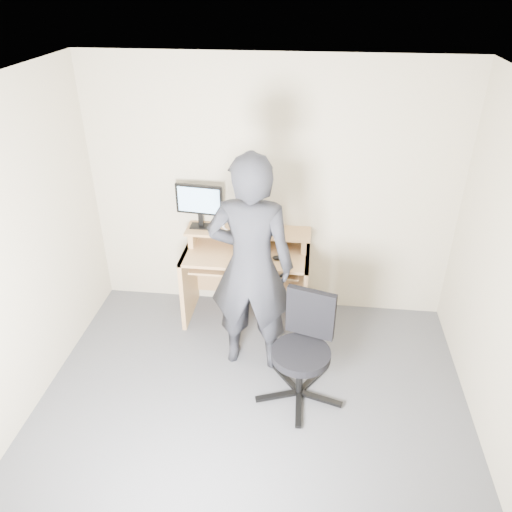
% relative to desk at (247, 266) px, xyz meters
% --- Properties ---
extents(ground, '(3.50, 3.50, 0.00)m').
position_rel_desk_xyz_m(ground, '(0.20, -1.53, -0.55)').
color(ground, '#4E4E52').
rests_on(ground, ground).
extents(back_wall, '(3.50, 0.02, 2.50)m').
position_rel_desk_xyz_m(back_wall, '(0.20, 0.22, 0.70)').
color(back_wall, '#BCB295').
rests_on(back_wall, ground).
extents(ceiling, '(3.50, 3.50, 0.02)m').
position_rel_desk_xyz_m(ceiling, '(0.20, -1.53, 1.95)').
color(ceiling, white).
rests_on(ceiling, back_wall).
extents(desk, '(1.20, 0.60, 0.91)m').
position_rel_desk_xyz_m(desk, '(0.00, 0.00, 0.00)').
color(desk, tan).
rests_on(desk, ground).
extents(monitor, '(0.46, 0.13, 0.43)m').
position_rel_desk_xyz_m(monitor, '(-0.47, 0.09, 0.62)').
color(monitor, black).
rests_on(monitor, desk).
extents(external_drive, '(0.11, 0.14, 0.20)m').
position_rel_desk_xyz_m(external_drive, '(-0.03, 0.09, 0.46)').
color(external_drive, black).
rests_on(external_drive, desk).
extents(travel_mug, '(0.09, 0.09, 0.19)m').
position_rel_desk_xyz_m(travel_mug, '(0.17, 0.08, 0.46)').
color(travel_mug, '#BABBBF').
rests_on(travel_mug, desk).
extents(smartphone, '(0.10, 0.14, 0.01)m').
position_rel_desk_xyz_m(smartphone, '(0.23, 0.05, 0.37)').
color(smartphone, black).
rests_on(smartphone, desk).
extents(charger, '(0.05, 0.05, 0.03)m').
position_rel_desk_xyz_m(charger, '(-0.16, -0.03, 0.38)').
color(charger, black).
rests_on(charger, desk).
extents(headphones, '(0.20, 0.20, 0.06)m').
position_rel_desk_xyz_m(headphones, '(-0.18, 0.12, 0.37)').
color(headphones, silver).
rests_on(headphones, desk).
extents(keyboard, '(0.47, 0.21, 0.03)m').
position_rel_desk_xyz_m(keyboard, '(-0.03, -0.17, 0.12)').
color(keyboard, black).
rests_on(keyboard, desk).
extents(mouse, '(0.10, 0.07, 0.04)m').
position_rel_desk_xyz_m(mouse, '(0.31, -0.18, 0.22)').
color(mouse, black).
rests_on(mouse, desk).
extents(office_chair, '(0.72, 0.69, 0.90)m').
position_rel_desk_xyz_m(office_chair, '(0.59, -1.05, -0.06)').
color(office_chair, black).
rests_on(office_chair, ground).
extents(person, '(0.73, 0.50, 1.96)m').
position_rel_desk_xyz_m(person, '(0.13, -0.71, 0.43)').
color(person, black).
rests_on(person, ground).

